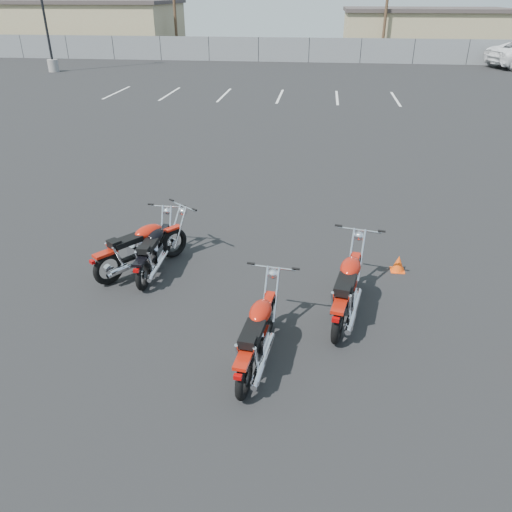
# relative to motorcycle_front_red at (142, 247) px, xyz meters

# --- Properties ---
(ground) EXTENTS (120.00, 120.00, 0.00)m
(ground) POSITION_rel_motorcycle_front_red_xyz_m (2.07, -0.97, -0.49)
(ground) COLOR black
(ground) RESTS_ON ground
(motorcycle_front_red) EXTENTS (1.67, 2.01, 1.08)m
(motorcycle_front_red) POSITION_rel_motorcycle_front_red_xyz_m (0.00, 0.00, 0.00)
(motorcycle_front_red) COLOR black
(motorcycle_front_red) RESTS_ON ground
(motorcycle_second_black) EXTENTS (0.79, 2.05, 1.00)m
(motorcycle_second_black) POSITION_rel_motorcycle_front_red_xyz_m (0.25, 0.00, -0.04)
(motorcycle_second_black) COLOR black
(motorcycle_second_black) RESTS_ON ground
(motorcycle_third_red) EXTENTS (0.95, 2.31, 1.13)m
(motorcycle_third_red) POSITION_rel_motorcycle_front_red_xyz_m (3.88, -1.05, 0.02)
(motorcycle_third_red) COLOR black
(motorcycle_third_red) RESTS_ON ground
(motorcycle_rear_red) EXTENTS (0.84, 2.18, 1.07)m
(motorcycle_rear_red) POSITION_rel_motorcycle_front_red_xyz_m (2.56, -2.46, -0.01)
(motorcycle_rear_red) COLOR black
(motorcycle_rear_red) RESTS_ON ground
(training_cone_near) EXTENTS (0.27, 0.27, 0.32)m
(training_cone_near) POSITION_rel_motorcycle_front_red_xyz_m (4.95, 0.60, -0.33)
(training_cone_near) COLOR #FF4D0D
(training_cone_near) RESTS_ON ground
(light_pole_west) EXTENTS (0.80, 0.70, 9.86)m
(light_pole_west) POSITION_rel_motorcycle_front_red_xyz_m (-15.32, 26.38, 2.04)
(light_pole_west) COLOR gray
(light_pole_west) RESTS_ON ground
(chainlink_fence) EXTENTS (80.06, 0.06, 1.80)m
(chainlink_fence) POSITION_rel_motorcycle_front_red_xyz_m (2.07, 34.03, 0.41)
(chainlink_fence) COLOR slate
(chainlink_fence) RESTS_ON ground
(tan_building_west) EXTENTS (18.40, 10.40, 4.30)m
(tan_building_west) POSITION_rel_motorcycle_front_red_xyz_m (-19.93, 41.03, 1.67)
(tan_building_west) COLOR tan
(tan_building_west) RESTS_ON ground
(tan_building_east) EXTENTS (14.40, 9.40, 3.70)m
(tan_building_east) POSITION_rel_motorcycle_front_red_xyz_m (12.07, 43.03, 1.37)
(tan_building_east) COLOR tan
(tan_building_east) RESTS_ON ground
(parking_line_stripes) EXTENTS (15.12, 4.00, 0.01)m
(parking_line_stripes) POSITION_rel_motorcycle_front_red_xyz_m (-0.43, 19.03, -0.49)
(parking_line_stripes) COLOR silver
(parking_line_stripes) RESTS_ON ground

